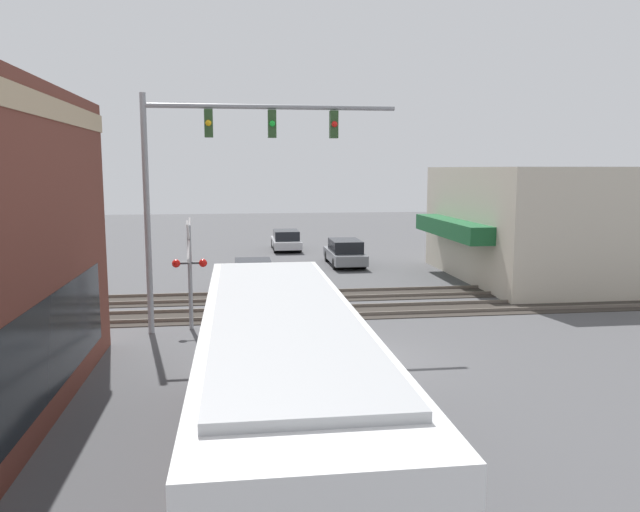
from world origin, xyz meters
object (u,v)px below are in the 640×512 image
object	(u,v)px
city_bus	(282,389)
pedestrian_near_bus	(420,447)
parked_car_white	(253,276)
parked_car_grey	(345,253)
crossing_signal	(190,263)
parked_car_silver	(286,241)

from	to	relation	value
city_bus	pedestrian_near_bus	bearing A→B (deg)	-106.52
parked_car_white	parked_car_grey	world-z (taller)	parked_car_grey
crossing_signal	pedestrian_near_bus	size ratio (longest dim) A/B	2.12
crossing_signal	pedestrian_near_bus	xyz separation A→B (m)	(-11.89, -4.55, -1.37)
city_bus	parked_car_white	world-z (taller)	city_bus
city_bus	parked_car_silver	bearing A→B (deg)	-4.69
parked_car_grey	pedestrian_near_bus	distance (m)	25.43
city_bus	parked_car_grey	bearing A→B (deg)	-12.39
crossing_signal	parked_car_white	xyz separation A→B (m)	(6.68, -2.31, -1.65)
parked_car_silver	parked_car_grey	bearing A→B (deg)	-158.56
parked_car_grey	parked_car_silver	world-z (taller)	parked_car_grey
city_bus	parked_car_grey	distance (m)	25.18
city_bus	pedestrian_near_bus	world-z (taller)	city_bus
crossing_signal	parked_car_grey	bearing A→B (deg)	-30.01
city_bus	parked_car_silver	distance (m)	31.83
parked_car_white	parked_car_silver	world-z (taller)	parked_car_white
parked_car_silver	pedestrian_near_bus	bearing A→B (deg)	179.37
parked_car_silver	city_bus	bearing A→B (deg)	175.31
parked_car_white	pedestrian_near_bus	world-z (taller)	pedestrian_near_bus
city_bus	pedestrian_near_bus	distance (m)	2.49
crossing_signal	parked_car_silver	world-z (taller)	crossing_signal
pedestrian_near_bus	city_bus	bearing A→B (deg)	73.48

